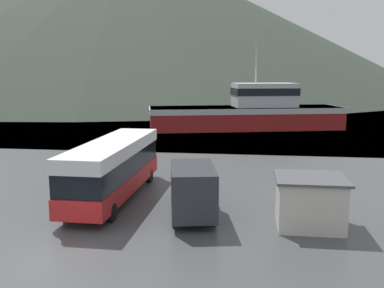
{
  "coord_description": "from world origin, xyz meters",
  "views": [
    {
      "loc": [
        6.87,
        -14.94,
        6.99
      ],
      "look_at": [
        2.97,
        14.3,
        2.0
      ],
      "focal_mm": 40.0,
      "sensor_mm": 36.0,
      "label": 1
    }
  ],
  "objects_px": {
    "storage_bin": "(97,164)",
    "delivery_van": "(192,189)",
    "fishing_boat": "(249,112)",
    "dock_kiosk": "(310,201)",
    "tour_bus": "(114,166)"
  },
  "relations": [
    {
      "from": "delivery_van",
      "to": "storage_bin",
      "type": "relative_size",
      "value": 4.28
    },
    {
      "from": "tour_bus",
      "to": "fishing_boat",
      "type": "xyz_separation_m",
      "value": [
        7.38,
        30.93,
        0.29
      ]
    },
    {
      "from": "fishing_boat",
      "to": "dock_kiosk",
      "type": "xyz_separation_m",
      "value": [
        2.82,
        -34.06,
        -0.94
      ]
    },
    {
      "from": "delivery_van",
      "to": "fishing_boat",
      "type": "height_order",
      "value": "fishing_boat"
    },
    {
      "from": "dock_kiosk",
      "to": "storage_bin",
      "type": "bearing_deg",
      "value": 146.26
    },
    {
      "from": "fishing_boat",
      "to": "dock_kiosk",
      "type": "bearing_deg",
      "value": 170.49
    },
    {
      "from": "tour_bus",
      "to": "fishing_boat",
      "type": "height_order",
      "value": "fishing_boat"
    },
    {
      "from": "fishing_boat",
      "to": "storage_bin",
      "type": "height_order",
      "value": "fishing_boat"
    },
    {
      "from": "tour_bus",
      "to": "storage_bin",
      "type": "distance_m",
      "value": 6.67
    },
    {
      "from": "storage_bin",
      "to": "delivery_van",
      "type": "bearing_deg",
      "value": -45.9
    },
    {
      "from": "tour_bus",
      "to": "storage_bin",
      "type": "bearing_deg",
      "value": 119.15
    },
    {
      "from": "tour_bus",
      "to": "storage_bin",
      "type": "xyz_separation_m",
      "value": [
        -3.12,
        5.77,
        -1.21
      ]
    },
    {
      "from": "delivery_van",
      "to": "storage_bin",
      "type": "height_order",
      "value": "delivery_van"
    },
    {
      "from": "tour_bus",
      "to": "dock_kiosk",
      "type": "bearing_deg",
      "value": -16.38
    },
    {
      "from": "fishing_boat",
      "to": "dock_kiosk",
      "type": "distance_m",
      "value": 34.19
    }
  ]
}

